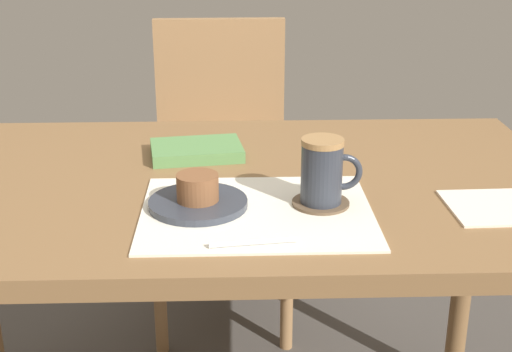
# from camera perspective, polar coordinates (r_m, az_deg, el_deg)

# --- Properties ---
(dining_table) EXTENTS (1.30, 0.75, 0.72)m
(dining_table) POSITION_cam_1_polar(r_m,az_deg,el_deg) (1.35, -2.69, -3.26)
(dining_table) COLOR brown
(dining_table) RESTS_ON ground_plane
(wooden_chair) EXTENTS (0.43, 0.43, 0.88)m
(wooden_chair) POSITION_cam_1_polar(r_m,az_deg,el_deg) (2.11, -2.79, 1.40)
(wooden_chair) COLOR #997047
(wooden_chair) RESTS_ON ground_plane
(placemat) EXTENTS (0.38, 0.31, 0.00)m
(placemat) POSITION_cam_1_polar(r_m,az_deg,el_deg) (1.18, 0.07, -2.88)
(placemat) COLOR silver
(placemat) RESTS_ON dining_table
(pastry_plate) EXTENTS (0.17, 0.17, 0.01)m
(pastry_plate) POSITION_cam_1_polar(r_m,az_deg,el_deg) (1.19, -4.66, -2.19)
(pastry_plate) COLOR #333842
(pastry_plate) RESTS_ON placemat
(pastry) EXTENTS (0.07, 0.07, 0.05)m
(pastry) POSITION_cam_1_polar(r_m,az_deg,el_deg) (1.18, -4.70, -0.91)
(pastry) COLOR brown
(pastry) RESTS_ON pastry_plate
(coffee_coaster) EXTENTS (0.10, 0.10, 0.00)m
(coffee_coaster) POSITION_cam_1_polar(r_m,az_deg,el_deg) (1.20, 5.19, -2.15)
(coffee_coaster) COLOR brown
(coffee_coaster) RESTS_ON placemat
(coffee_mug) EXTENTS (0.10, 0.07, 0.11)m
(coffee_mug) POSITION_cam_1_polar(r_m,az_deg,el_deg) (1.18, 5.41, 0.42)
(coffee_mug) COLOR #2D333D
(coffee_mug) RESTS_ON coffee_coaster
(teaspoon) EXTENTS (0.13, 0.03, 0.01)m
(teaspoon) POSITION_cam_1_polar(r_m,az_deg,el_deg) (1.06, -0.29, -5.31)
(teaspoon) COLOR silver
(teaspoon) RESTS_ON placemat
(paper_napkin) EXTENTS (0.15, 0.15, 0.00)m
(paper_napkin) POSITION_cam_1_polar(r_m,az_deg,el_deg) (1.26, 18.44, -2.38)
(paper_napkin) COLOR silver
(paper_napkin) RESTS_ON dining_table
(small_book) EXTENTS (0.20, 0.15, 0.02)m
(small_book) POSITION_cam_1_polar(r_m,az_deg,el_deg) (1.44, -4.78, 2.06)
(small_book) COLOR #598C4C
(small_book) RESTS_ON dining_table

